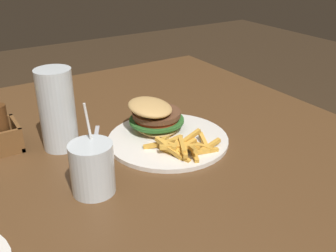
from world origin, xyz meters
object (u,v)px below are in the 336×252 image
juice_glass (92,170)px  spoon (94,148)px  condiment_caddy (0,133)px  beer_glass (57,111)px  meal_plate_near (161,127)px

juice_glass → spoon: size_ratio=1.13×
juice_glass → condiment_caddy: juice_glass is taller
beer_glass → spoon: beer_glass is taller
juice_glass → condiment_caddy: size_ratio=1.54×
juice_glass → beer_glass: bearing=-1.2°
meal_plate_near → juice_glass: 0.25m
meal_plate_near → beer_glass: beer_glass is taller
spoon → condiment_caddy: 0.21m
beer_glass → condiment_caddy: (0.07, 0.12, -0.05)m
spoon → meal_plate_near: bearing=106.9°
beer_glass → spoon: size_ratio=1.22×
meal_plate_near → juice_glass: bearing=118.6°
beer_glass → meal_plate_near: bearing=-110.9°
juice_glass → spoon: 0.17m
meal_plate_near → beer_glass: (0.08, 0.22, 0.06)m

